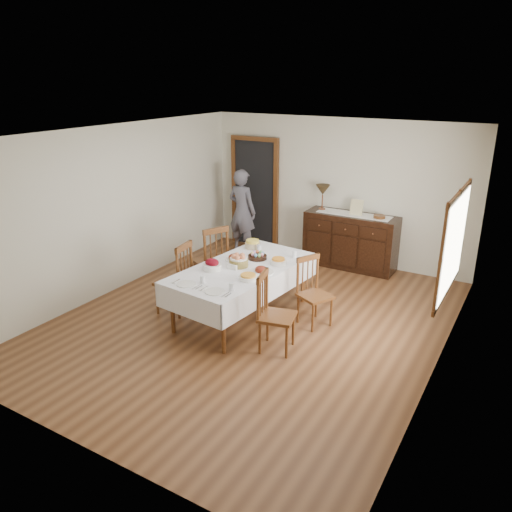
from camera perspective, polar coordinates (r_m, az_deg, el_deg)
The scene contains 26 objects.
ground at distance 7.16m, azimuth -0.41°, elevation -7.39°, with size 6.00×6.00×0.00m, color brown.
room_shell at distance 6.99m, azimuth 0.31°, elevation 6.32°, with size 5.02×6.02×2.65m.
dining_table at distance 7.02m, azimuth -1.63°, elevation -1.95°, with size 1.36×2.33×0.76m.
chair_left_near at distance 7.29m, azimuth -9.07°, elevation -2.45°, with size 0.50×0.50×1.07m.
chair_left_far at distance 7.90m, azimuth -5.05°, elevation -0.32°, with size 0.62×0.62×1.11m.
chair_right_near at distance 6.25m, azimuth 1.95°, elevation -6.40°, with size 0.51×0.51×1.02m.
chair_right_far at distance 6.94m, azimuth 6.53°, elevation -3.97°, with size 0.54×0.54×0.97m.
sideboard at distance 9.09m, azimuth 10.73°, elevation 1.72°, with size 1.63×0.59×0.98m.
person at distance 9.61m, azimuth -1.60°, elevation 5.43°, with size 0.54×0.35×1.74m, color slate.
bread_basket at distance 6.98m, azimuth -2.00°, elevation -0.58°, with size 0.27×0.27×0.19m.
egg_basket at distance 7.27m, azimuth 0.16°, elevation -0.03°, with size 0.28×0.28×0.11m.
ham_platter_a at distance 7.24m, azimuth -2.46°, elevation -0.22°, with size 0.28×0.28×0.11m.
ham_platter_b at distance 6.78m, azimuth 0.63°, elevation -1.68°, with size 0.33×0.33×0.11m.
beet_bowl at distance 6.89m, azimuth -5.04°, elevation -1.04°, with size 0.26×0.26×0.16m.
carrot_bowl at distance 7.08m, azimuth 2.58°, elevation -0.62°, with size 0.24×0.24×0.09m.
pineapple_bowl at distance 7.71m, azimuth -0.39°, elevation 1.35°, with size 0.24×0.24×0.13m.
casserole_dish at distance 6.54m, azimuth -0.90°, elevation -2.44°, with size 0.25×0.25×0.07m.
butter_dish at distance 6.91m, azimuth -2.62°, elevation -1.20°, with size 0.15×0.10×0.07m.
setting_left at distance 6.47m, azimuth -7.39°, elevation -3.01°, with size 0.43×0.31×0.10m.
setting_right at distance 6.22m, azimuth -4.11°, elevation -3.86°, with size 0.43×0.31×0.10m.
glass_far_a at distance 7.57m, azimuth 0.38°, elevation 0.90°, with size 0.06×0.06×0.11m.
glass_far_b at distance 7.34m, azimuth 4.41°, elevation 0.22°, with size 0.07×0.07×0.10m.
runner at distance 8.94m, azimuth 11.14°, elevation 4.69°, with size 1.30×0.35×0.01m.
table_lamp at distance 9.09m, azimuth 7.64°, elevation 7.43°, with size 0.26×0.26×0.46m.
picture_frame at distance 8.88m, azimuth 11.43°, elevation 5.46°, with size 0.22×0.08×0.28m.
deco_bowl at distance 8.78m, azimuth 13.91°, elevation 4.36°, with size 0.20×0.20×0.06m.
Camera 1 is at (3.26, -5.45, 3.31)m, focal length 35.00 mm.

